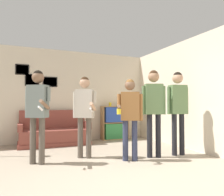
% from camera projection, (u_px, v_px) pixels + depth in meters
% --- Properties ---
extents(wall_back, '(7.25, 0.08, 2.70)m').
position_uv_depth(wall_back, '(69.00, 96.00, 6.54)').
color(wall_back, beige).
rests_on(wall_back, ground_plane).
extents(wall_right, '(0.06, 6.63, 2.70)m').
position_uv_depth(wall_right, '(183.00, 94.00, 5.52)').
color(wall_right, beige).
rests_on(wall_right, ground_plane).
extents(couch, '(1.86, 0.80, 0.93)m').
position_uv_depth(couch, '(54.00, 133.00, 5.95)').
color(couch, brown).
rests_on(couch, ground_plane).
extents(bookshelf, '(0.86, 0.30, 1.04)m').
position_uv_depth(bookshelf, '(115.00, 123.00, 6.86)').
color(bookshelf, '#A87F51').
rests_on(bookshelf, ground_plane).
extents(person_player_foreground_left, '(0.43, 0.61, 1.73)m').
position_uv_depth(person_player_foreground_left, '(38.00, 106.00, 4.03)').
color(person_player_foreground_left, brown).
rests_on(person_player_foreground_left, ground_plane).
extents(person_player_foreground_center, '(0.43, 0.60, 1.67)m').
position_uv_depth(person_player_foreground_center, '(85.00, 108.00, 4.49)').
color(person_player_foreground_center, brown).
rests_on(person_player_foreground_center, ground_plane).
extents(person_watcher_holding_cup, '(0.57, 0.35, 1.59)m').
position_uv_depth(person_watcher_holding_cup, '(130.00, 111.00, 4.26)').
color(person_watcher_holding_cup, '#2D334C').
rests_on(person_watcher_holding_cup, ground_plane).
extents(person_spectator_near_bookshelf, '(0.48, 0.31, 1.81)m').
position_uv_depth(person_spectator_near_bookshelf, '(154.00, 103.00, 4.54)').
color(person_spectator_near_bookshelf, black).
rests_on(person_spectator_near_bookshelf, ground_plane).
extents(person_spectator_far_right, '(0.49, 0.25, 1.80)m').
position_uv_depth(person_spectator_far_right, '(178.00, 103.00, 4.74)').
color(person_spectator_far_right, black).
rests_on(person_spectator_far_right, ground_plane).
extents(drinking_cup, '(0.08, 0.08, 0.12)m').
position_uv_depth(drinking_cup, '(110.00, 104.00, 6.81)').
color(drinking_cup, yellow).
rests_on(drinking_cup, bookshelf).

